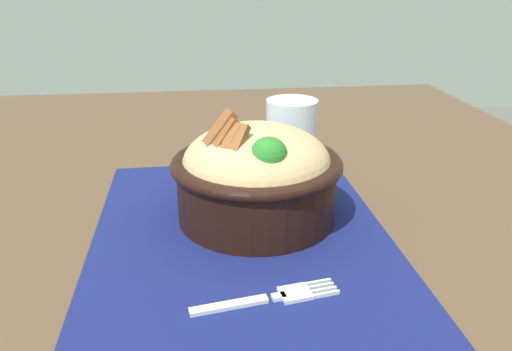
{
  "coord_description": "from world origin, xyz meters",
  "views": [
    {
      "loc": [
        0.46,
        -0.06,
        0.97
      ],
      "look_at": [
        -0.05,
        -0.0,
        0.76
      ],
      "focal_mm": 35.57,
      "sensor_mm": 36.0,
      "label": 1
    }
  ],
  "objects": [
    {
      "name": "drinking_glass",
      "position": [
        -0.22,
        0.07,
        0.75
      ],
      "size": [
        0.07,
        0.07,
        0.09
      ],
      "color": "silver",
      "rests_on": "table"
    },
    {
      "name": "fork",
      "position": [
        0.11,
        -0.01,
        0.72
      ],
      "size": [
        0.04,
        0.13,
        0.0
      ],
      "color": "silver",
      "rests_on": "placemat"
    },
    {
      "name": "placemat",
      "position": [
        0.01,
        -0.02,
        0.71
      ],
      "size": [
        0.45,
        0.31,
        0.0
      ],
      "primitive_type": "cube",
      "rotation": [
        0.0,
        0.0,
        0.01
      ],
      "color": "#11194C",
      "rests_on": "table"
    },
    {
      "name": "table",
      "position": [
        0.0,
        0.0,
        0.66
      ],
      "size": [
        1.39,
        0.99,
        0.71
      ],
      "color": "#4C3826",
      "rests_on": "ground_plane"
    },
    {
      "name": "bowl",
      "position": [
        -0.05,
        -0.0,
        0.77
      ],
      "size": [
        0.2,
        0.2,
        0.13
      ],
      "color": "black",
      "rests_on": "placemat"
    }
  ]
}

